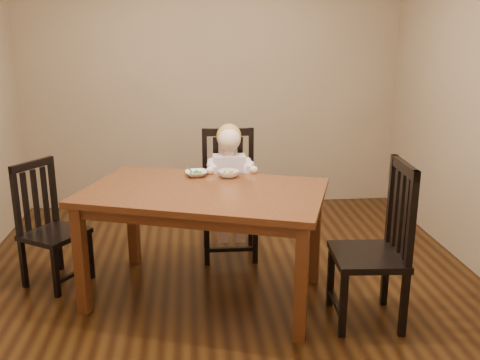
{
  "coord_description": "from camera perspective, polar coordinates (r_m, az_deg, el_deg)",
  "views": [
    {
      "loc": [
        -0.26,
        -3.72,
        1.89
      ],
      "look_at": [
        0.13,
        0.25,
        0.76
      ],
      "focal_mm": 40.0,
      "sensor_mm": 36.0,
      "label": 1
    }
  ],
  "objects": [
    {
      "name": "room",
      "position": [
        3.77,
        -1.58,
        7.6
      ],
      "size": [
        4.01,
        4.01,
        2.71
      ],
      "color": "#3B220C",
      "rests_on": "ground"
    },
    {
      "name": "dining_table",
      "position": [
        3.73,
        -3.86,
        -2.41
      ],
      "size": [
        1.87,
        1.46,
        0.82
      ],
      "rotation": [
        0.0,
        0.0,
        -0.33
      ],
      "color": "#4B2311",
      "rests_on": "room"
    },
    {
      "name": "chair_child",
      "position": [
        4.56,
        -1.17,
        -1.72
      ],
      "size": [
        0.47,
        0.45,
        1.07
      ],
      "rotation": [
        0.0,
        0.0,
        3.13
      ],
      "color": "black",
      "rests_on": "room"
    },
    {
      "name": "chair_left",
      "position": [
        4.3,
        -19.65,
        -4.67
      ],
      "size": [
        0.55,
        0.56,
        0.95
      ],
      "rotation": [
        0.0,
        0.0,
        -2.15
      ],
      "color": "black",
      "rests_on": "room"
    },
    {
      "name": "chair_right",
      "position": [
        3.61,
        14.38,
        -6.97
      ],
      "size": [
        0.48,
        0.5,
        1.09
      ],
      "rotation": [
        0.0,
        0.0,
        1.5
      ],
      "color": "black",
      "rests_on": "room"
    },
    {
      "name": "toddler",
      "position": [
        4.46,
        -1.14,
        0.06
      ],
      "size": [
        0.37,
        0.46,
        0.62
      ],
      "primitive_type": null,
      "rotation": [
        0.0,
        0.0,
        3.13
      ],
      "color": "white",
      "rests_on": "chair_child"
    },
    {
      "name": "bowl_peas",
      "position": [
        4.04,
        -4.71,
        0.69
      ],
      "size": [
        0.18,
        0.18,
        0.04
      ],
      "primitive_type": "imported",
      "rotation": [
        0.0,
        0.0,
        0.1
      ],
      "color": "white",
      "rests_on": "dining_table"
    },
    {
      "name": "bowl_veg",
      "position": [
        4.0,
        -1.24,
        0.66
      ],
      "size": [
        0.17,
        0.17,
        0.05
      ],
      "primitive_type": "imported",
      "rotation": [
        0.0,
        0.0,
        0.07
      ],
      "color": "white",
      "rests_on": "dining_table"
    },
    {
      "name": "fork",
      "position": [
        4.02,
        -5.34,
        0.98
      ],
      "size": [
        0.08,
        0.11,
        0.05
      ],
      "rotation": [
        0.0,
        0.0,
        0.58
      ],
      "color": "silver",
      "rests_on": "bowl_peas"
    }
  ]
}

